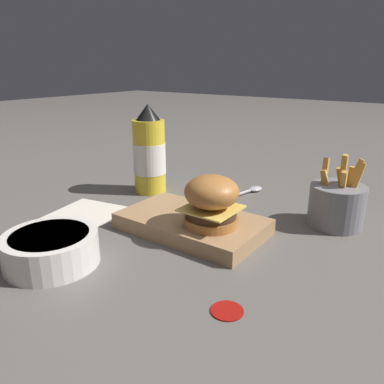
# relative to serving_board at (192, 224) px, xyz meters

# --- Properties ---
(ground_plane) EXTENTS (6.00, 6.00, 0.00)m
(ground_plane) POSITION_rel_serving_board_xyz_m (0.01, -0.04, -0.02)
(ground_plane) COLOR #5B5651
(serving_board) EXTENTS (0.28, 0.16, 0.03)m
(serving_board) POSITION_rel_serving_board_xyz_m (0.00, 0.00, 0.00)
(serving_board) COLOR #A37A51
(serving_board) RESTS_ON ground_plane
(burger) EXTENTS (0.10, 0.10, 0.09)m
(burger) POSITION_rel_serving_board_xyz_m (0.05, -0.01, 0.06)
(burger) COLOR #AD6B33
(burger) RESTS_ON serving_board
(ketchup_bottle) EXTENTS (0.08, 0.08, 0.22)m
(ketchup_bottle) POSITION_rel_serving_board_xyz_m (-0.23, 0.13, 0.08)
(ketchup_bottle) COLOR yellow
(ketchup_bottle) RESTS_ON ground_plane
(fries_basket) EXTENTS (0.11, 0.11, 0.15)m
(fries_basket) POSITION_rel_serving_board_xyz_m (0.22, 0.19, 0.03)
(fries_basket) COLOR slate
(fries_basket) RESTS_ON ground_plane
(side_bowl) EXTENTS (0.15, 0.15, 0.05)m
(side_bowl) POSITION_rel_serving_board_xyz_m (-0.11, -0.24, 0.01)
(side_bowl) COLOR silver
(side_bowl) RESTS_ON ground_plane
(spoon) EXTENTS (0.05, 0.14, 0.01)m
(spoon) POSITION_rel_serving_board_xyz_m (-0.01, 0.27, -0.01)
(spoon) COLOR #B2B2B7
(spoon) RESTS_ON ground_plane
(ketchup_puddle) EXTENTS (0.04, 0.04, 0.00)m
(ketchup_puddle) POSITION_rel_serving_board_xyz_m (0.19, -0.18, -0.01)
(ketchup_puddle) COLOR #9E140F
(ketchup_puddle) RESTS_ON ground_plane
(parchment_square) EXTENTS (0.16, 0.16, 0.00)m
(parchment_square) POSITION_rel_serving_board_xyz_m (-0.24, -0.06, -0.01)
(parchment_square) COLOR beige
(parchment_square) RESTS_ON ground_plane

